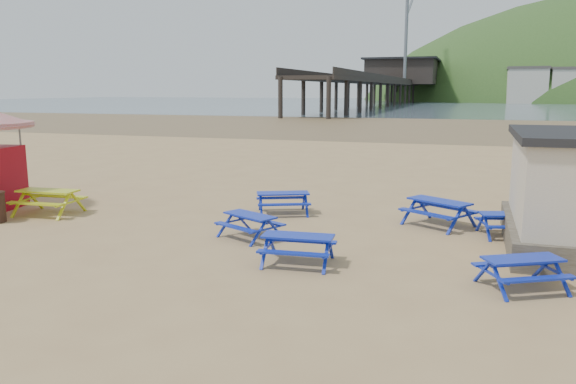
% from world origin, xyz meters
% --- Properties ---
extents(ground, '(400.00, 400.00, 0.00)m').
position_xyz_m(ground, '(0.00, 0.00, 0.00)').
color(ground, tan).
rests_on(ground, ground).
extents(wet_sand, '(400.00, 400.00, 0.00)m').
position_xyz_m(wet_sand, '(0.00, 55.00, 0.00)').
color(wet_sand, brown).
rests_on(wet_sand, ground).
extents(sea, '(400.00, 400.00, 0.00)m').
position_xyz_m(sea, '(0.00, 170.00, 0.01)').
color(sea, '#4A5C69').
rests_on(sea, ground).
extents(picnic_table_blue_a, '(2.20, 2.02, 0.74)m').
position_xyz_m(picnic_table_blue_a, '(-0.28, 2.69, 0.37)').
color(picnic_table_blue_a, '#0C1BA6').
rests_on(picnic_table_blue_a, ground).
extents(picnic_table_blue_b, '(2.49, 2.36, 0.82)m').
position_xyz_m(picnic_table_blue_b, '(4.92, 2.55, 0.41)').
color(picnic_table_blue_b, '#0C1BA6').
rests_on(picnic_table_blue_b, ground).
extents(picnic_table_blue_c, '(1.95, 1.73, 0.69)m').
position_xyz_m(picnic_table_blue_c, '(6.93, 1.85, 0.35)').
color(picnic_table_blue_c, '#0C1BA6').
rests_on(picnic_table_blue_c, ground).
extents(picnic_table_blue_d, '(2.06, 1.91, 0.69)m').
position_xyz_m(picnic_table_blue_d, '(-0.16, -0.63, 0.35)').
color(picnic_table_blue_d, '#0C1BA6').
rests_on(picnic_table_blue_d, ground).
extents(picnic_table_blue_e, '(1.84, 1.53, 0.73)m').
position_xyz_m(picnic_table_blue_e, '(1.88, -2.56, 0.36)').
color(picnic_table_blue_e, '#0C1BA6').
rests_on(picnic_table_blue_e, ground).
extents(picnic_table_blue_f, '(2.09, 1.96, 0.69)m').
position_xyz_m(picnic_table_blue_f, '(6.95, -2.76, 0.35)').
color(picnic_table_blue_f, '#0C1BA6').
rests_on(picnic_table_blue_f, ground).
extents(picnic_table_yellow, '(2.14, 1.77, 0.85)m').
position_xyz_m(picnic_table_yellow, '(-7.88, 0.10, 0.42)').
color(picnic_table_yellow, '#B8CE15').
rests_on(picnic_table_yellow, ground).
extents(pier, '(24.00, 220.00, 39.29)m').
position_xyz_m(pier, '(-17.99, 178.23, 5.46)').
color(pier, black).
rests_on(pier, ground).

